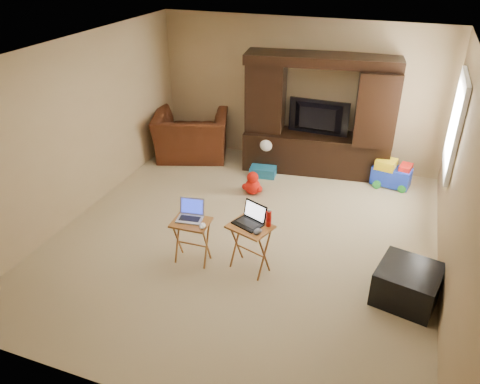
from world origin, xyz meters
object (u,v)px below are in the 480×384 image
at_px(ottoman, 407,284).
at_px(entertainment_center, 318,116).
at_px(recliner, 192,135).
at_px(mouse_right, 258,232).
at_px(push_toy, 392,173).
at_px(mouse_left, 203,226).
at_px(television, 317,119).
at_px(tray_table_left, 192,241).
at_px(laptop_left, 189,212).
at_px(plush_toy, 253,183).
at_px(tray_table_right, 250,248).
at_px(laptop_right, 248,216).
at_px(water_bottle, 269,219).
at_px(child_rocker, 264,159).

bearing_deg(ottoman, entertainment_center, 120.11).
relative_size(recliner, mouse_right, 10.14).
distance_m(push_toy, mouse_left, 3.67).
relative_size(television, tray_table_left, 1.73).
xyz_separation_m(entertainment_center, laptop_left, (-0.90, -3.10, -0.30)).
xyz_separation_m(plush_toy, mouse_right, (0.72, -1.95, 0.47)).
bearing_deg(tray_table_right, laptop_right, 171.59).
height_order(laptop_right, mouse_left, laptop_right).
bearing_deg(water_bottle, child_rocker, 108.65).
bearing_deg(mouse_left, push_toy, 56.74).
bearing_deg(recliner, water_bottle, 111.54).
bearing_deg(recliner, laptop_left, 96.40).
bearing_deg(mouse_left, tray_table_right, 16.54).
xyz_separation_m(recliner, laptop_left, (1.35, -2.87, 0.28)).
distance_m(entertainment_center, mouse_left, 3.30).
height_order(push_toy, laptop_right, laptop_right).
height_order(recliner, push_toy, recliner).
height_order(ottoman, tray_table_right, tray_table_right).
distance_m(tray_table_left, mouse_right, 0.94).
height_order(ottoman, laptop_right, laptop_right).
distance_m(television, water_bottle, 2.93).
bearing_deg(tray_table_left, mouse_left, -22.75).
distance_m(television, child_rocker, 1.11).
distance_m(tray_table_left, mouse_left, 0.38).
bearing_deg(recliner, plush_toy, 128.63).
distance_m(plush_toy, ottoman, 2.99).
bearing_deg(push_toy, tray_table_right, -106.31).
xyz_separation_m(plush_toy, mouse_left, (0.05, -2.00, 0.42)).
bearing_deg(plush_toy, laptop_right, -73.02).
relative_size(push_toy, water_bottle, 3.18).
bearing_deg(laptop_right, ottoman, 25.08).
height_order(tray_table_left, mouse_right, mouse_right).
xyz_separation_m(entertainment_center, recliner, (-2.25, -0.23, -0.58)).
height_order(entertainment_center, tray_table_left, entertainment_center).
bearing_deg(tray_table_right, plush_toy, 126.10).
bearing_deg(entertainment_center, mouse_left, -109.97).
height_order(push_toy, water_bottle, water_bottle).
height_order(tray_table_right, laptop_left, laptop_left).
bearing_deg(laptop_left, water_bottle, -0.37).
bearing_deg(ottoman, plush_toy, 144.50).
relative_size(child_rocker, plush_toy, 1.48).
distance_m(entertainment_center, recliner, 2.34).
xyz_separation_m(recliner, laptop_right, (2.08, -2.79, 0.33)).
distance_m(tray_table_right, laptop_left, 0.86).
distance_m(ottoman, mouse_left, 2.44).
bearing_deg(plush_toy, entertainment_center, 58.81).
relative_size(entertainment_center, ottoman, 3.74).
bearing_deg(child_rocker, water_bottle, -78.50).
bearing_deg(entertainment_center, recliner, 178.02).
relative_size(ottoman, mouse_right, 5.10).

